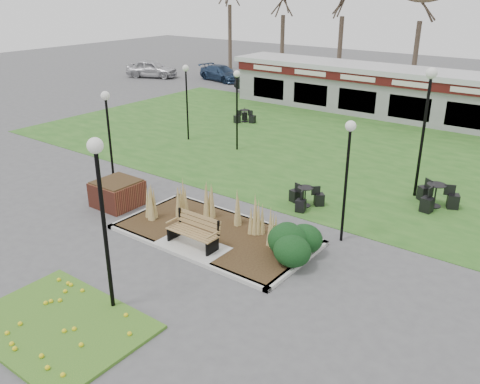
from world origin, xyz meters
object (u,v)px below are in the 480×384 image
Objects in this scene: bistro_set_c at (305,200)px; brick_planter at (118,193)px; park_bench at (194,230)px; car_black at (267,83)px; lamp_post_mid_right at (348,155)px; lamp_post_far_right at (427,105)px; bistro_set_b at (435,199)px; lamp_post_near_left at (108,120)px; bistro_set_a at (245,118)px; car_silver at (152,69)px; lamp_post_far_left at (237,93)px; car_blue at (221,73)px; lamp_post_near_right at (100,189)px; food_pavilion at (419,95)px; lamp_post_mid_left at (186,86)px.

brick_planter is at bearing -144.01° from bistro_set_c.
bistro_set_c is at bearing 76.88° from park_bench.
car_black is (-7.02, 20.00, 0.32)m from brick_planter.
lamp_post_mid_right reaches higher than brick_planter.
bistro_set_b is (0.91, -0.59, -3.22)m from lamp_post_far_right.
lamp_post_near_left is at bearing -161.14° from car_black.
car_silver reaches higher than bistro_set_a.
car_silver is (-18.36, 12.07, -2.05)m from lamp_post_far_left.
brick_planter reaches higher than bistro_set_c.
car_black is at bearing 118.09° from lamp_post_far_left.
lamp_post_far_left is at bearing 146.37° from lamp_post_mid_right.
lamp_post_near_left reaches higher than bistro_set_a.
lamp_post_far_left is (0.42, 7.25, -0.10)m from lamp_post_near_left.
car_silver is 1.00× the size of car_blue.
brick_planter is 7.06m from lamp_post_near_right.
lamp_post_far_left is 5.95m from bistro_set_a.
park_bench is at bearing -103.12° from bistro_set_c.
food_pavilion reaches higher than bistro_set_c.
lamp_post_mid_left is at bearing 125.02° from lamp_post_near_right.
lamp_post_far_left reaches higher than park_bench.
bistro_set_c is (-2.86, -3.36, -3.26)m from lamp_post_far_right.
lamp_post_far_left is at bearing 86.65° from lamp_post_near_left.
brick_planter is 0.39× the size of lamp_post_far_left.
lamp_post_near_right reaches higher than bistro_set_c.
bistro_set_c is at bearing -43.38° from bistro_set_a.
lamp_post_near_right is at bearing -94.51° from bistro_set_c.
food_pavilion is 11.48m from car_black.
brick_planter is at bearing -74.49° from bistro_set_a.
food_pavilion is 13.82m from lamp_post_mid_left.
lamp_post_mid_right reaches higher than lamp_post_far_left.
bistro_set_b is at bearing 30.66° from lamp_post_near_left.
lamp_post_far_right is 30.22m from car_silver.
bistro_set_a is 0.82× the size of bistro_set_b.
brick_planter reaches higher than bistro_set_a.
car_black is (-11.42, 1.04, -0.68)m from food_pavilion.
lamp_post_mid_right is 2.92× the size of bistro_set_c.
brick_planter is 8.28m from lamp_post_far_left.
food_pavilion is 5.11× the size of car_black.
lamp_post_far_left is 22.07m from car_silver.
food_pavilion is 12.43m from lamp_post_far_right.
lamp_post_near_right reaches higher than car_black.
bistro_set_c is at bearing -143.66° from bistro_set_b.
lamp_post_mid_left is at bearing 115.05° from brick_planter.
brick_planter is at bearing -159.54° from car_silver.
bistro_set_a is at bearing -140.48° from food_pavilion.
bistro_set_a is 12.34m from bistro_set_c.
lamp_post_near_right reaches higher than brick_planter.
food_pavilion is at bearing 76.94° from brick_planter.
lamp_post_far_left is at bearing 173.29° from bistro_set_b.
lamp_post_near_right reaches higher than car_blue.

